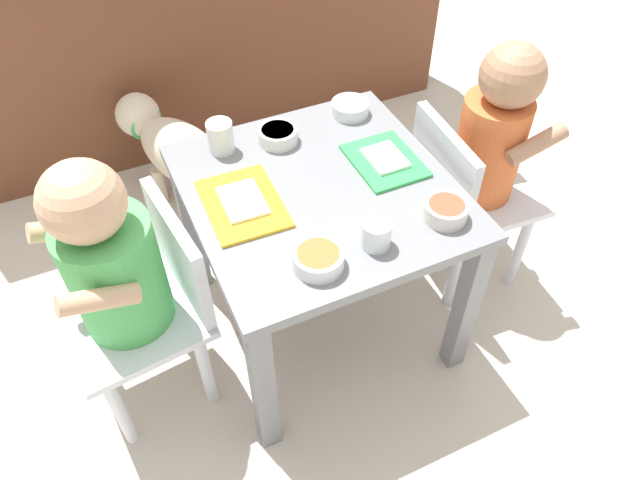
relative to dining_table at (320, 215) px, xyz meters
name	(u,v)px	position (x,y,z in m)	size (l,w,h in m)	color
ground_plane	(320,317)	(0.00, 0.00, -0.38)	(7.00, 7.00, 0.00)	beige
dining_table	(320,215)	(0.00, 0.00, 0.00)	(0.56, 0.58, 0.46)	slate
seated_child_left	(118,268)	(-0.44, -0.02, 0.05)	(0.31, 0.31, 0.69)	silver
seated_child_right	(488,147)	(0.44, 0.00, 0.05)	(0.30, 0.30, 0.70)	silver
dog	(176,148)	(-0.20, 0.60, -0.17)	(0.30, 0.45, 0.33)	beige
food_tray_left	(243,203)	(-0.17, 0.02, 0.09)	(0.16, 0.21, 0.02)	gold
food_tray_right	(385,160)	(0.17, 0.02, 0.09)	(0.14, 0.18, 0.02)	green
water_cup_left	(221,139)	(-0.15, 0.21, 0.11)	(0.06, 0.06, 0.07)	white
water_cup_right	(376,235)	(0.03, -0.20, 0.11)	(0.06, 0.06, 0.06)	white
veggie_bowl_near	(278,135)	(-0.02, 0.19, 0.10)	(0.09, 0.09, 0.03)	white
cereal_bowl_left_side	(318,259)	(-0.10, -0.20, 0.10)	(0.10, 0.10, 0.03)	white
veggie_bowl_far	(446,210)	(0.19, -0.19, 0.10)	(0.09, 0.09, 0.04)	silver
cereal_bowl_right_side	(350,107)	(0.18, 0.22, 0.10)	(0.09, 0.09, 0.03)	white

